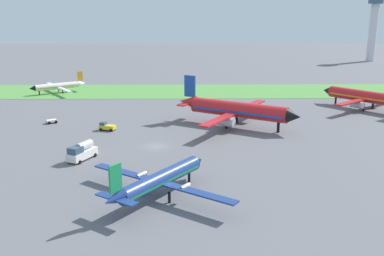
# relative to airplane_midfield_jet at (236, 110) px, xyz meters

# --- Properties ---
(ground_plane) EXTENTS (600.00, 600.00, 0.00)m
(ground_plane) POSITION_rel_airplane_midfield_jet_xyz_m (-18.15, -15.98, -4.11)
(ground_plane) COLOR slate
(grass_taxiway_strip) EXTENTS (360.00, 28.00, 0.08)m
(grass_taxiway_strip) POSITION_rel_airplane_midfield_jet_xyz_m (-18.15, 48.46, -4.07)
(grass_taxiway_strip) COLOR #549342
(grass_taxiway_strip) RESTS_ON ground_plane
(airplane_midfield_jet) EXTENTS (28.77, 28.76, 11.41)m
(airplane_midfield_jet) POSITION_rel_airplane_midfield_jet_xyz_m (0.00, 0.00, 0.00)
(airplane_midfield_jet) COLOR red
(airplane_midfield_jet) RESTS_ON ground_plane
(airplane_taxiing_turboprop) EXTENTS (17.05, 19.38, 6.77)m
(airplane_taxiing_turboprop) POSITION_rel_airplane_midfield_jet_xyz_m (-55.22, 45.30, -1.64)
(airplane_taxiing_turboprop) COLOR white
(airplane_taxiing_turboprop) RESTS_ON ground_plane
(airplane_parked_jet_far) EXTENTS (23.26, 23.75, 10.05)m
(airplane_parked_jet_far) POSITION_rel_airplane_midfield_jet_xyz_m (38.77, 18.48, -0.49)
(airplane_parked_jet_far) COLOR red
(airplane_parked_jet_far) RESTS_ON ground_plane
(airplane_foreground_turboprop) EXTENTS (21.98, 19.40, 7.76)m
(airplane_foreground_turboprop) POSITION_rel_airplane_midfield_jet_xyz_m (-15.79, -41.33, -1.27)
(airplane_foreground_turboprop) COLOR navy
(airplane_foreground_turboprop) RESTS_ON ground_plane
(baggage_cart_near_gate) EXTENTS (2.95, 2.80, 0.90)m
(baggage_cart_near_gate) POSITION_rel_airplane_midfield_jet_xyz_m (-45.25, 3.59, -3.54)
(baggage_cart_near_gate) COLOR white
(baggage_cart_near_gate) RESTS_ON ground_plane
(fuel_truck_midfield) EXTENTS (4.95, 6.90, 3.29)m
(fuel_truck_midfield) POSITION_rel_airplane_midfield_jet_xyz_m (-31.32, -24.04, -2.53)
(fuel_truck_midfield) COLOR white
(fuel_truck_midfield) RESTS_ON ground_plane
(pushback_tug_by_runway) EXTENTS (3.96, 2.86, 1.95)m
(pushback_tug_by_runway) POSITION_rel_airplane_midfield_jet_xyz_m (-30.36, -3.23, -3.20)
(pushback_tug_by_runway) COLOR yellow
(pushback_tug_by_runway) RESTS_ON ground_plane
(control_tower) EXTENTS (8.00, 8.00, 35.18)m
(control_tower) POSITION_rel_airplane_midfield_jet_xyz_m (91.61, 143.72, 16.72)
(control_tower) COLOR silver
(control_tower) RESTS_ON ground_plane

